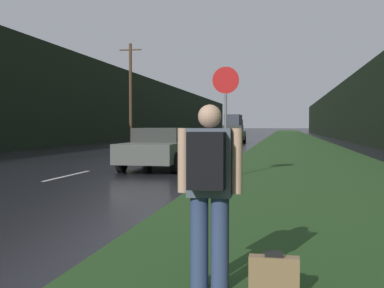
{
  "coord_description": "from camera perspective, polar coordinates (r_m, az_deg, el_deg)",
  "views": [
    {
      "loc": [
        6.2,
        -0.54,
        1.46
      ],
      "look_at": [
        3.1,
        15.61,
        0.83
      ],
      "focal_mm": 45.0,
      "sensor_mm": 36.0,
      "label": 1
    }
  ],
  "objects": [
    {
      "name": "stop_sign",
      "position": [
        13.29,
        4.01,
        4.17
      ],
      "size": [
        0.74,
        0.07,
        3.08
      ],
      "color": "slate",
      "rests_on": "ground_plane"
    },
    {
      "name": "treeline_near_side",
      "position": [
        51.03,
        18.68,
        3.81
      ],
      "size": [
        2.0,
        140.0,
        6.04
      ],
      "primitive_type": "cube",
      "color": "black",
      "rests_on": "ground_plane"
    },
    {
      "name": "car_passing_far",
      "position": [
        39.77,
        4.88,
        1.15
      ],
      "size": [
        1.92,
        4.16,
        1.49
      ],
      "rotation": [
        0.0,
        0.0,
        3.14
      ],
      "color": "#4C514C",
      "rests_on": "ground_plane"
    },
    {
      "name": "suitcase",
      "position": [
        4.25,
        9.68,
        -15.27
      ],
      "size": [
        0.42,
        0.12,
        0.4
      ],
      "rotation": [
        0.0,
        0.0,
        0.01
      ],
      "color": "olive",
      "rests_on": "ground_plane"
    },
    {
      "name": "lane_stripe_d",
      "position": [
        21.04,
        -6.29,
        -1.81
      ],
      "size": [
        0.12,
        3.0,
        0.01
      ],
      "primitive_type": "cube",
      "color": "silver",
      "rests_on": "ground_plane"
    },
    {
      "name": "lane_stripe_c",
      "position": [
        14.52,
        -14.48,
        -3.65
      ],
      "size": [
        0.12,
        3.0,
        0.01
      ],
      "primitive_type": "cube",
      "color": "silver",
      "rests_on": "ground_plane"
    },
    {
      "name": "lane_stripe_e",
      "position": [
        27.79,
        -2.03,
        -0.83
      ],
      "size": [
        0.12,
        3.0,
        0.01
      ],
      "primitive_type": "cube",
      "color": "silver",
      "rests_on": "ground_plane"
    },
    {
      "name": "grass_verge",
      "position": [
        40.57,
        12.14,
        0.07
      ],
      "size": [
        6.0,
        240.0,
        0.02
      ],
      "primitive_type": "cube",
      "color": "#26471E",
      "rests_on": "ground_plane"
    },
    {
      "name": "treeline_far_side",
      "position": [
        53.14,
        -7.02,
        4.34
      ],
      "size": [
        2.0,
        140.0,
        6.98
      ],
      "primitive_type": "cube",
      "color": "black",
      "rests_on": "ground_plane"
    },
    {
      "name": "hitchhiker_with_backpack",
      "position": [
        4.19,
        2.03,
        -4.83
      ],
      "size": [
        0.57,
        0.4,
        1.64
      ],
      "rotation": [
        0.0,
        0.0,
        0.01
      ],
      "color": "navy",
      "rests_on": "ground_plane"
    },
    {
      "name": "car_passing_near",
      "position": [
        16.38,
        -3.81,
        -0.47
      ],
      "size": [
        1.92,
        4.64,
        1.38
      ],
      "rotation": [
        0.0,
        0.0,
        3.14
      ],
      "color": "#4C514C",
      "rests_on": "ground_plane"
    },
    {
      "name": "delivery_truck",
      "position": [
        80.47,
        4.99,
        2.36
      ],
      "size": [
        2.56,
        8.2,
        3.3
      ],
      "color": "black",
      "rests_on": "ground_plane"
    },
    {
      "name": "utility_pole_far",
      "position": [
        39.08,
        -7.29,
        6.1
      ],
      "size": [
        1.8,
        0.24,
        8.03
      ],
      "color": "#4C3823",
      "rests_on": "ground_plane"
    }
  ]
}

